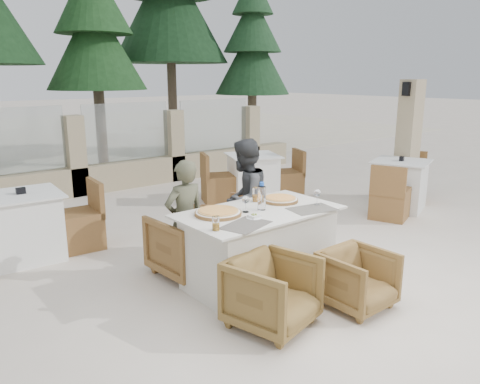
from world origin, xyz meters
TOP-DOWN VIEW (x-y plane):
  - ground at (0.00, 0.00)m, footprint 80.00×80.00m
  - perimeter_wall_far at (0.00, 4.80)m, footprint 10.00×0.34m
  - lantern_pillar at (4.20, 1.00)m, footprint 0.34×0.34m
  - pine_centre at (1.50, 7.20)m, footprint 2.20×2.20m
  - pine_mid_right at (3.80, 7.80)m, footprint 2.99×2.99m
  - pine_far_right at (5.50, 6.50)m, footprint 1.98×1.98m
  - dining_table at (0.07, 0.06)m, footprint 1.60×0.90m
  - placemat_near_left at (-0.33, -0.21)m, footprint 0.52×0.42m
  - placemat_near_right at (0.51, -0.24)m, footprint 0.50×0.38m
  - pizza_left at (-0.33, 0.20)m, footprint 0.54×0.54m
  - pizza_right at (0.47, 0.18)m, footprint 0.49×0.49m
  - water_bottle at (0.11, 0.07)m, footprint 0.11×0.11m
  - wine_glass_centre at (-0.07, 0.10)m, footprint 0.09×0.09m
  - wine_glass_corner at (0.67, -0.15)m, footprint 0.09×0.09m
  - beer_glass_left at (-0.61, -0.16)m, footprint 0.08×0.08m
  - beer_glass_right at (0.27, 0.34)m, footprint 0.08×0.08m
  - olive_dish at (-0.13, -0.10)m, footprint 0.14×0.14m
  - armchair_far_left at (-0.33, 0.71)m, footprint 0.75×0.77m
  - armchair_far_right at (0.48, 0.82)m, footprint 0.91×0.92m
  - armchair_near_left at (-0.39, -0.63)m, footprint 0.79×0.80m
  - armchair_near_right at (0.44, -0.88)m, footprint 0.57×0.59m
  - diner_left at (-0.42, 0.65)m, footprint 0.46×0.30m
  - diner_right at (0.43, 0.72)m, footprint 0.82×0.74m
  - bg_table_a at (-1.55, 2.25)m, footprint 1.70×0.95m
  - bg_table_b at (2.20, 2.63)m, footprint 1.83×1.40m
  - bg_table_c at (3.62, 0.73)m, footprint 1.82×1.34m

SIDE VIEW (x-z plane):
  - ground at x=0.00m, z-range 0.00..0.00m
  - armchair_near_right at x=0.44m, z-range 0.00..0.53m
  - armchair_near_left at x=-0.39m, z-range 0.00..0.60m
  - armchair_far_right at x=0.48m, z-range 0.00..0.66m
  - armchair_far_left at x=-0.33m, z-range 0.00..0.66m
  - dining_table at x=0.07m, z-range 0.00..0.77m
  - bg_table_a at x=-1.55m, z-range 0.00..0.77m
  - bg_table_b at x=2.20m, z-range 0.00..0.77m
  - bg_table_c at x=3.62m, z-range 0.00..0.77m
  - diner_left at x=-0.42m, z-range 0.00..1.25m
  - diner_right at x=0.43m, z-range 0.00..1.38m
  - placemat_near_left at x=-0.33m, z-range 0.77..0.77m
  - placemat_near_right at x=0.51m, z-range 0.77..0.77m
  - olive_dish at x=-0.13m, z-range 0.77..0.81m
  - pizza_right at x=0.47m, z-range 0.77..0.82m
  - pizza_left at x=-0.33m, z-range 0.77..0.83m
  - perimeter_wall_far at x=0.00m, z-range 0.00..1.60m
  - beer_glass_left at x=-0.61m, z-range 0.77..0.90m
  - beer_glass_right at x=0.27m, z-range 0.77..0.92m
  - wine_glass_centre at x=-0.07m, z-range 0.77..0.95m
  - wine_glass_corner at x=0.67m, z-range 0.77..0.95m
  - water_bottle at x=0.11m, z-range 0.77..1.05m
  - lantern_pillar at x=4.20m, z-range 0.00..2.00m
  - pine_far_right at x=5.50m, z-range 0.00..4.50m
  - pine_centre at x=1.50m, z-range 0.00..5.00m
  - pine_mid_right at x=3.80m, z-range 0.00..6.80m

